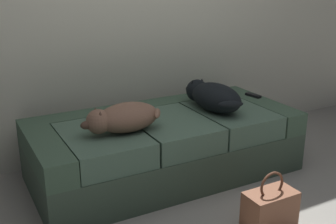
{
  "coord_description": "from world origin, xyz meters",
  "views": [
    {
      "loc": [
        -1.39,
        -1.53,
        1.52
      ],
      "look_at": [
        0.0,
        1.05,
        0.52
      ],
      "focal_mm": 44.98,
      "sensor_mm": 36.0,
      "label": 1
    }
  ],
  "objects_px": {
    "dog_tan": "(123,118)",
    "handbag": "(270,209)",
    "dog_dark": "(212,96)",
    "couch": "(165,146)",
    "tv_remote": "(253,95)"
  },
  "relations": [
    {
      "from": "couch",
      "to": "handbag",
      "type": "xyz_separation_m",
      "value": [
        0.23,
        -0.95,
        -0.11
      ]
    },
    {
      "from": "dog_tan",
      "to": "tv_remote",
      "type": "relative_size",
      "value": 3.94
    },
    {
      "from": "tv_remote",
      "to": "handbag",
      "type": "height_order",
      "value": "tv_remote"
    },
    {
      "from": "couch",
      "to": "tv_remote",
      "type": "height_order",
      "value": "tv_remote"
    },
    {
      "from": "dog_dark",
      "to": "couch",
      "type": "bearing_deg",
      "value": 174.96
    },
    {
      "from": "couch",
      "to": "dog_tan",
      "type": "bearing_deg",
      "value": -159.27
    },
    {
      "from": "dog_tan",
      "to": "dog_dark",
      "type": "distance_m",
      "value": 0.81
    },
    {
      "from": "dog_tan",
      "to": "handbag",
      "type": "xyz_separation_m",
      "value": [
        0.63,
        -0.8,
        -0.45
      ]
    },
    {
      "from": "dog_tan",
      "to": "handbag",
      "type": "bearing_deg",
      "value": -51.99
    },
    {
      "from": "couch",
      "to": "handbag",
      "type": "relative_size",
      "value": 5.31
    },
    {
      "from": "dog_tan",
      "to": "dog_dark",
      "type": "height_order",
      "value": "dog_dark"
    },
    {
      "from": "dog_dark",
      "to": "tv_remote",
      "type": "distance_m",
      "value": 0.55
    },
    {
      "from": "couch",
      "to": "dog_tan",
      "type": "distance_m",
      "value": 0.55
    },
    {
      "from": "dog_dark",
      "to": "handbag",
      "type": "distance_m",
      "value": 1.04
    },
    {
      "from": "couch",
      "to": "dog_dark",
      "type": "relative_size",
      "value": 3.12
    }
  ]
}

